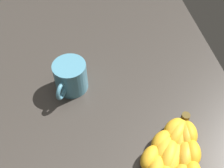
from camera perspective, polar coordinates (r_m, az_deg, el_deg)
The scene contains 3 objects.
ground_plane at distance 73.13cm, azimuth -0.66°, elevation -2.48°, with size 98.61×67.35×3.54cm, color #38332D.
banana_bunch at distance 62.06cm, azimuth 13.10°, elevation -13.87°, with size 19.44×15.96×3.75cm.
coffee_mug at distance 70.40cm, azimuth -8.86°, elevation 1.53°, with size 11.44×8.59×8.29cm.
Camera 1 is at (43.72, -6.42, 56.49)cm, focal length 42.87 mm.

